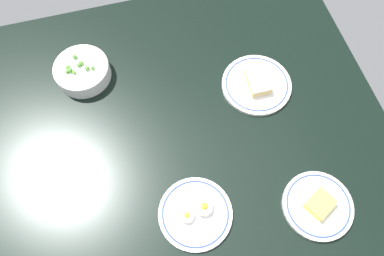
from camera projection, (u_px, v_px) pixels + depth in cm
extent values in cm
cube|color=black|center=(192.00, 133.00, 112.07)|extent=(120.48, 113.69, 4.00)
cylinder|color=white|center=(83.00, 72.00, 116.23)|extent=(17.65, 17.65, 4.95)
torus|color=white|center=(81.00, 67.00, 113.98)|extent=(17.74, 17.74, 0.80)
sphere|color=#599E38|center=(79.00, 65.00, 113.54)|extent=(1.30, 1.30, 1.30)
sphere|color=#599E38|center=(75.00, 57.00, 114.78)|extent=(1.50, 1.50, 1.50)
sphere|color=#599E38|center=(70.00, 70.00, 112.61)|extent=(1.56, 1.56, 1.56)
sphere|color=#599E38|center=(68.00, 67.00, 113.02)|extent=(1.57, 1.57, 1.57)
sphere|color=#599E38|center=(74.00, 72.00, 112.49)|extent=(1.19, 1.19, 1.19)
sphere|color=#599E38|center=(67.00, 72.00, 112.59)|extent=(1.16, 1.16, 1.16)
sphere|color=#599E38|center=(87.00, 68.00, 112.94)|extent=(1.50, 1.50, 1.50)
sphere|color=#599E38|center=(93.00, 68.00, 113.15)|extent=(1.25, 1.25, 1.25)
sphere|color=#599E38|center=(81.00, 63.00, 113.78)|extent=(1.51, 1.51, 1.51)
cylinder|color=white|center=(195.00, 214.00, 99.20)|extent=(20.56, 20.56, 1.13)
torus|color=#33478C|center=(195.00, 213.00, 98.69)|extent=(18.60, 18.60, 0.50)
ellipsoid|color=white|center=(204.00, 207.00, 97.99)|extent=(5.07, 5.07, 2.79)
sphere|color=yellow|center=(204.00, 206.00, 96.85)|extent=(2.03, 2.03, 2.03)
ellipsoid|color=white|center=(187.00, 216.00, 97.28)|extent=(4.18, 4.18, 2.30)
sphere|color=yellow|center=(187.00, 215.00, 96.34)|extent=(1.67, 1.67, 1.67)
cylinder|color=white|center=(318.00, 206.00, 99.97)|extent=(19.61, 19.61, 1.44)
torus|color=#33478C|center=(318.00, 205.00, 99.32)|extent=(17.76, 17.76, 0.50)
cube|color=#F2D14C|center=(320.00, 204.00, 98.11)|extent=(9.20, 8.71, 2.67)
cylinder|color=white|center=(256.00, 85.00, 116.38)|extent=(22.51, 22.51, 1.19)
torus|color=#33478C|center=(257.00, 84.00, 115.84)|extent=(20.31, 20.31, 0.50)
cube|color=beige|center=(257.00, 83.00, 115.29)|extent=(6.67, 9.84, 1.20)
cube|color=#E5B24C|center=(258.00, 81.00, 114.38)|extent=(6.67, 9.84, 0.80)
cube|color=beige|center=(258.00, 79.00, 113.47)|extent=(6.67, 9.84, 1.20)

